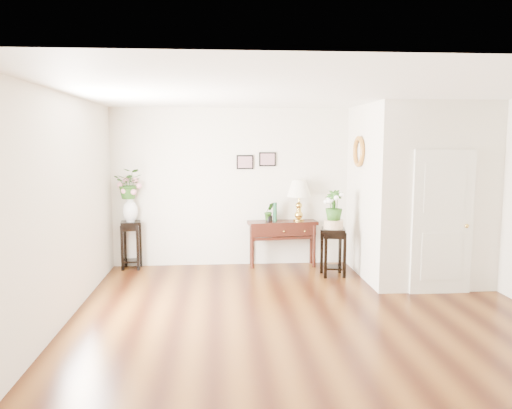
{
  "coord_description": "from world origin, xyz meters",
  "views": [
    {
      "loc": [
        -1.11,
        -6.11,
        2.2
      ],
      "look_at": [
        -0.56,
        1.3,
        1.27
      ],
      "focal_mm": 35.0,
      "sensor_mm": 36.0,
      "label": 1
    }
  ],
  "objects": [
    {
      "name": "potted_plant",
      "position": [
        -0.23,
        2.57,
        0.97
      ],
      "size": [
        0.2,
        0.18,
        0.31
      ],
      "primitive_type": "imported",
      "rotation": [
        0.0,
        0.0,
        0.28
      ],
      "color": "#224E16",
      "rests_on": "console_table"
    },
    {
      "name": "wall_front",
      "position": [
        0.0,
        -2.75,
        1.4
      ],
      "size": [
        6.0,
        0.02,
        2.8
      ],
      "primitive_type": "cube",
      "color": "silver",
      "rests_on": "ground"
    },
    {
      "name": "ceramic_bowl",
      "position": [
        0.76,
        1.85,
        0.87
      ],
      "size": [
        0.4,
        0.4,
        0.14
      ],
      "primitive_type": "cylinder",
      "rotation": [
        0.0,
        0.0,
        -0.3
      ],
      "color": "beige",
      "rests_on": "plant_stand_b"
    },
    {
      "name": "plant_stand_b",
      "position": [
        0.76,
        1.85,
        0.4
      ],
      "size": [
        0.43,
        0.43,
        0.79
      ],
      "primitive_type": "cube",
      "rotation": [
        0.0,
        0.0,
        -0.18
      ],
      "color": "black",
      "rests_on": "floor"
    },
    {
      "name": "narcissus",
      "position": [
        0.76,
        1.85,
        1.17
      ],
      "size": [
        0.38,
        0.38,
        0.51
      ],
      "primitive_type": "imported",
      "rotation": [
        0.0,
        0.0,
        -0.42
      ],
      "color": "#224E16",
      "rests_on": "ceramic_bowl"
    },
    {
      "name": "green_vase",
      "position": [
        -0.13,
        2.57,
        0.98
      ],
      "size": [
        0.09,
        0.09,
        0.33
      ],
      "primitive_type": "cylinder",
      "rotation": [
        0.0,
        0.0,
        -0.31
      ],
      "color": "#184B2E",
      "rests_on": "console_table"
    },
    {
      "name": "ceiling",
      "position": [
        0.0,
        0.0,
        2.8
      ],
      "size": [
        6.0,
        5.5,
        0.02
      ],
      "primitive_type": "cube",
      "color": "white",
      "rests_on": "ground"
    },
    {
      "name": "partition",
      "position": [
        2.1,
        1.77,
        1.4
      ],
      "size": [
        1.8,
        1.95,
        2.8
      ],
      "primitive_type": "cube",
      "color": "silver",
      "rests_on": "floor"
    },
    {
      "name": "console_table",
      "position": [
        0.01,
        2.57,
        0.41
      ],
      "size": [
        1.25,
        0.54,
        0.81
      ],
      "primitive_type": "cube",
      "rotation": [
        0.0,
        0.0,
        0.11
      ],
      "color": "black",
      "rests_on": "floor"
    },
    {
      "name": "plant_stand_a",
      "position": [
        -2.65,
        2.57,
        0.42
      ],
      "size": [
        0.36,
        0.36,
        0.83
      ],
      "primitive_type": "cube",
      "rotation": [
        0.0,
        0.0,
        0.13
      ],
      "color": "black",
      "rests_on": "floor"
    },
    {
      "name": "porcelain_vase",
      "position": [
        -2.65,
        2.57,
        1.06
      ],
      "size": [
        0.33,
        0.33,
        0.45
      ],
      "primitive_type": null,
      "rotation": [
        0.0,
        0.0,
        -0.33
      ],
      "color": "white",
      "rests_on": "plant_stand_a"
    },
    {
      "name": "wall_back",
      "position": [
        0.0,
        2.75,
        1.4
      ],
      "size": [
        6.0,
        0.02,
        2.8
      ],
      "primitive_type": "cube",
      "color": "silver",
      "rests_on": "ground"
    },
    {
      "name": "door",
      "position": [
        2.1,
        0.78,
        1.05
      ],
      "size": [
        0.9,
        0.05,
        2.1
      ],
      "primitive_type": "cube",
      "color": "silver",
      "rests_on": "floor"
    },
    {
      "name": "art_print_left",
      "position": [
        -0.65,
        2.73,
        1.85
      ],
      "size": [
        0.3,
        0.02,
        0.25
      ],
      "primitive_type": "cube",
      "color": "black",
      "rests_on": "wall_back"
    },
    {
      "name": "table_lamp",
      "position": [
        0.29,
        2.57,
        1.16
      ],
      "size": [
        0.53,
        0.53,
        0.74
      ],
      "primitive_type": "cube",
      "rotation": [
        0.0,
        0.0,
        -0.29
      ],
      "color": "gold",
      "rests_on": "console_table"
    },
    {
      "name": "art_print_right",
      "position": [
        -0.25,
        2.73,
        1.9
      ],
      "size": [
        0.3,
        0.02,
        0.25
      ],
      "primitive_type": "cube",
      "color": "black",
      "rests_on": "wall_back"
    },
    {
      "name": "wall_left",
      "position": [
        -3.0,
        0.0,
        1.4
      ],
      "size": [
        0.02,
        5.5,
        2.8
      ],
      "primitive_type": "cube",
      "color": "silver",
      "rests_on": "ground"
    },
    {
      "name": "lily_arrangement",
      "position": [
        -2.65,
        2.57,
        1.5
      ],
      "size": [
        0.49,
        0.43,
        0.53
      ],
      "primitive_type": "imported",
      "rotation": [
        0.0,
        0.0,
        -0.05
      ],
      "color": "#224E16",
      "rests_on": "porcelain_vase"
    },
    {
      "name": "wall_ornament",
      "position": [
        1.16,
        1.9,
        2.05
      ],
      "size": [
        0.07,
        0.51,
        0.51
      ],
      "primitive_type": "torus",
      "rotation": [
        0.0,
        1.57,
        0.0
      ],
      "color": "#A46926",
      "rests_on": "partition"
    },
    {
      "name": "floor",
      "position": [
        0.0,
        0.0,
        0.0
      ],
      "size": [
        6.0,
        5.5,
        0.02
      ],
      "primitive_type": "cube",
      "color": "#593110",
      "rests_on": "ground"
    }
  ]
}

